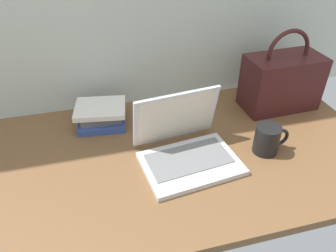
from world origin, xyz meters
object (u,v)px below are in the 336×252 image
at_px(laptop, 185,147).
at_px(book_stack, 101,115).
at_px(coffee_mug, 268,139).
at_px(handbag, 282,81).

height_order(laptop, book_stack, laptop).
height_order(coffee_mug, handbag, handbag).
height_order(laptop, coffee_mug, laptop).
bearing_deg(handbag, laptop, -154.82).
bearing_deg(laptop, book_stack, 132.73).
height_order(coffee_mug, book_stack, coffee_mug).
bearing_deg(handbag, coffee_mug, -126.42).
height_order(laptop, handbag, handbag).
bearing_deg(coffee_mug, handbag, 53.58).
distance_m(handbag, book_stack, 0.73).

